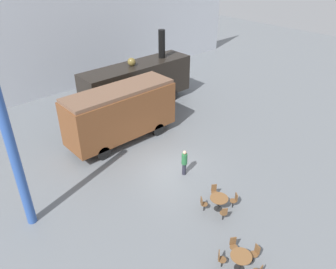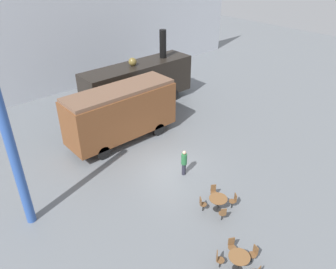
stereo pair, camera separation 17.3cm
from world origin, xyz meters
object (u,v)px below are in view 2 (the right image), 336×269
(passenger_coach_wooden, at_px, (121,111))
(cafe_table_mid, at_px, (218,200))
(cafe_table_near, at_px, (239,259))
(steam_locomotive, at_px, (139,82))
(visitor_person, at_px, (184,162))

(passenger_coach_wooden, bearing_deg, cafe_table_mid, -92.10)
(cafe_table_near, relative_size, cafe_table_mid, 0.97)
(cafe_table_near, distance_m, cafe_table_mid, 3.61)
(steam_locomotive, distance_m, visitor_person, 10.11)
(steam_locomotive, xyz_separation_m, cafe_table_near, (-6.60, -15.54, -1.53))
(steam_locomotive, distance_m, cafe_table_mid, 13.47)
(steam_locomotive, bearing_deg, passenger_coach_wooden, -139.19)
(cafe_table_near, distance_m, visitor_person, 6.86)
(steam_locomotive, relative_size, visitor_person, 5.85)
(passenger_coach_wooden, distance_m, cafe_table_mid, 9.12)
(passenger_coach_wooden, relative_size, cafe_table_mid, 8.12)
(steam_locomotive, xyz_separation_m, visitor_person, (-3.77, -9.30, -1.27))
(cafe_table_mid, bearing_deg, steam_locomotive, 70.24)
(cafe_table_mid, xyz_separation_m, visitor_person, (0.75, 3.30, 0.29))
(visitor_person, bearing_deg, steam_locomotive, 67.93)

